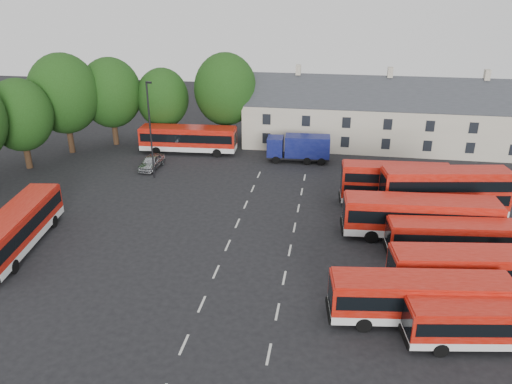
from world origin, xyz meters
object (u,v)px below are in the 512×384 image
(bus_row_a, at_px, (494,321))
(silver_car, at_px, (151,162))
(bus_dd_south, at_px, (444,190))
(box_truck, at_px, (299,147))
(bus_west, at_px, (17,226))
(lamppost, at_px, (150,128))

(bus_row_a, bearing_deg, silver_car, 131.07)
(bus_dd_south, xyz_separation_m, box_truck, (-13.79, 12.76, -0.80))
(bus_row_a, distance_m, bus_west, 34.13)
(bus_row_a, height_order, bus_dd_south, bus_dd_south)
(box_truck, relative_size, lamppost, 0.70)
(bus_west, bearing_deg, silver_car, -19.53)
(lamppost, bearing_deg, silver_car, 115.27)
(bus_dd_south, relative_size, silver_car, 2.51)
(bus_dd_south, bearing_deg, silver_car, 156.13)
(bus_west, xyz_separation_m, silver_car, (3.82, 19.05, -1.18))
(box_truck, distance_m, lamppost, 17.22)
(bus_row_a, bearing_deg, bus_west, 160.98)
(bus_row_a, xyz_separation_m, box_truck, (-13.55, 30.16, 0.09))
(box_truck, bearing_deg, bus_dd_south, -45.32)
(bus_row_a, height_order, box_truck, box_truck)
(bus_row_a, relative_size, box_truck, 1.39)
(bus_west, relative_size, box_truck, 1.61)
(silver_car, bearing_deg, bus_dd_south, -11.03)
(bus_west, xyz_separation_m, lamppost, (5.12, 16.29, 3.57))
(bus_row_a, xyz_separation_m, lamppost, (-28.46, 22.39, 3.84))
(bus_dd_south, distance_m, lamppost, 29.27)
(bus_dd_south, bearing_deg, lamppost, 160.75)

